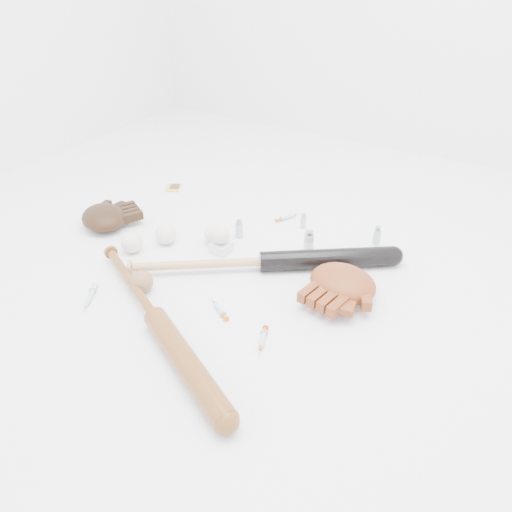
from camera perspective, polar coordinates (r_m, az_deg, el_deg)
The scene contains 19 objects.
bat_dark at distance 1.77m, azimuth 0.82°, elevation -0.65°, with size 1.00×0.07×0.07m, color black, non-canonical shape.
bat_wood at distance 1.55m, azimuth -11.37°, elevation -6.99°, with size 0.94×0.07×0.07m, color brown, non-canonical shape.
glove_dark at distance 2.13m, azimuth -17.01°, elevation 4.26°, with size 0.25×0.25×0.09m, color black, non-canonical shape.
glove_tan at distance 1.67m, azimuth 9.88°, elevation -3.02°, with size 0.27×0.27×0.10m, color brown, non-canonical shape.
trading_card at distance 2.43m, azimuth -9.43°, elevation 7.70°, with size 0.06×0.09×0.00m, color gold.
pedestal at distance 1.89m, azimuth -4.00°, elevation 0.99°, with size 0.07×0.07×0.04m, color white.
baseball_on_pedestal at distance 1.86m, azimuth -4.06°, elevation 2.40°, with size 0.07×0.07×0.07m, color silver.
baseball_left at distance 1.96m, azimuth -10.28°, elevation 2.46°, with size 0.08×0.08×0.08m, color silver.
baseball_upper at distance 1.94m, azimuth -4.76°, elevation 2.56°, with size 0.08×0.08×0.08m, color silver.
baseball_mid at distance 1.93m, azimuth -14.01°, elevation 1.52°, with size 0.08×0.08×0.08m, color silver.
baseball_aged at distance 1.71m, azimuth -12.94°, elevation -2.88°, with size 0.08×0.08×0.08m, color #856040.
syringe_0 at distance 1.73m, azimuth -18.47°, elevation -4.48°, with size 0.15×0.03×0.02m, color #ADBCC6, non-canonical shape.
syringe_1 at distance 1.60m, azimuth -4.23°, elevation -6.07°, with size 0.14×0.02×0.02m, color #ADBCC6, non-canonical shape.
syringe_2 at distance 2.12m, azimuth 3.60°, elevation 4.46°, with size 0.14×0.02×0.02m, color #ADBCC6, non-canonical shape.
syringe_3 at distance 1.49m, azimuth 0.75°, elevation -9.57°, with size 0.14×0.02×0.02m, color #ADBCC6, non-canonical shape.
vial_0 at distance 1.98m, azimuth 13.66°, elevation 2.28°, with size 0.03×0.03×0.08m, color #ABB4BC.
vial_1 at distance 2.05m, azimuth 5.44°, elevation 4.00°, with size 0.03×0.03×0.06m, color #ABB4BC.
vial_2 at distance 1.97m, azimuth -1.94°, elevation 3.12°, with size 0.03×0.03×0.08m, color #ABB4BC.
vial_3 at distance 1.88m, azimuth 6.06°, elevation 1.62°, with size 0.04×0.04×0.09m, color #ABB4BC.
Camera 1 is at (0.82, -1.21, 1.01)m, focal length 35.00 mm.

